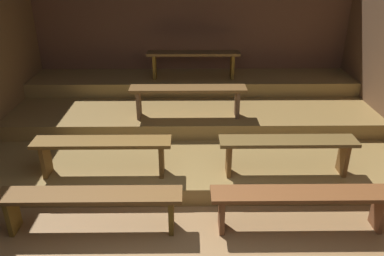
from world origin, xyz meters
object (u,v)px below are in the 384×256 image
at_px(bench_floor_right, 302,199).
at_px(bench_middle_center, 188,93).
at_px(bench_upper_center, 193,58).
at_px(bench_lower_right, 287,147).
at_px(bench_floor_left, 90,201).
at_px(bench_lower_left, 102,148).

xyz_separation_m(bench_floor_right, bench_middle_center, (-1.18, 2.00, 0.45)).
distance_m(bench_middle_center, bench_upper_center, 1.21).
height_order(bench_floor_right, bench_upper_center, bench_upper_center).
xyz_separation_m(bench_lower_right, bench_upper_center, (-1.09, 2.43, 0.45)).
bearing_deg(bench_middle_center, bench_floor_right, -59.31).
relative_size(bench_floor_left, bench_upper_center, 1.20).
bearing_deg(bench_floor_left, bench_floor_right, 0.00).
bearing_deg(bench_floor_left, bench_middle_center, 62.94).
relative_size(bench_floor_right, bench_upper_center, 1.20).
bearing_deg(bench_lower_right, bench_floor_left, -161.21).
distance_m(bench_floor_right, bench_lower_left, 2.34).
height_order(bench_floor_right, bench_lower_left, bench_lower_left).
distance_m(bench_lower_left, bench_lower_right, 2.21).
distance_m(bench_floor_right, bench_middle_center, 2.36).
distance_m(bench_lower_left, bench_middle_center, 1.63).
height_order(bench_lower_right, bench_upper_center, bench_upper_center).
distance_m(bench_floor_right, bench_upper_center, 3.43).
relative_size(bench_middle_center, bench_upper_center, 1.07).
bearing_deg(bench_upper_center, bench_middle_center, -94.70).
relative_size(bench_lower_right, bench_middle_center, 0.96).
bearing_deg(bench_lower_left, bench_lower_right, 0.00).
bearing_deg(bench_lower_left, bench_floor_left, -89.69).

